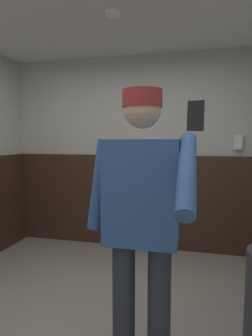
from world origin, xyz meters
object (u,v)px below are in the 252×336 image
at_px(urinal_solo, 147,194).
at_px(cell_phone, 196,116).
at_px(soap_dispenser, 238,142).
at_px(person, 141,215).

bearing_deg(urinal_solo, cell_phone, -76.85).
xyz_separation_m(urinal_solo, soap_dispenser, (1.11, 0.12, 0.68)).
bearing_deg(cell_phone, urinal_solo, 109.68).
height_order(urinal_solo, cell_phone, cell_phone).
xyz_separation_m(cell_phone, soap_dispenser, (0.54, 2.57, -0.11)).
height_order(person, cell_phone, person).
xyz_separation_m(urinal_solo, person, (0.28, -1.95, 0.26)).
distance_m(cell_phone, soap_dispenser, 2.63).
bearing_deg(soap_dispenser, urinal_solo, -173.86).
bearing_deg(person, soap_dispenser, 68.18).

